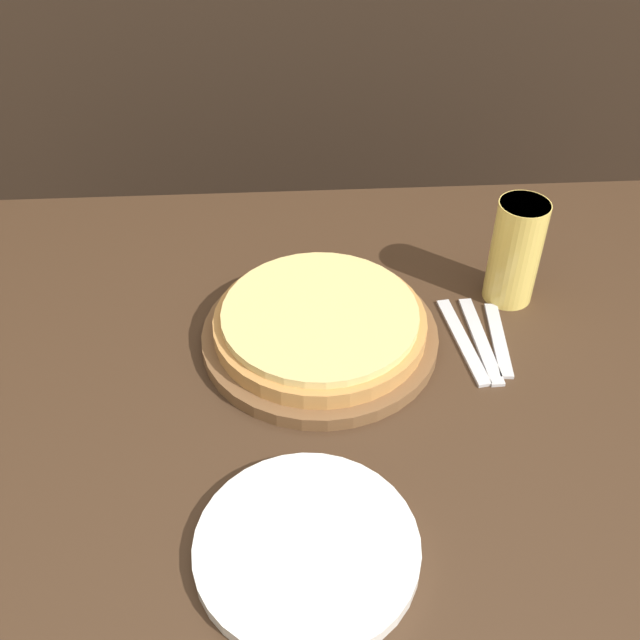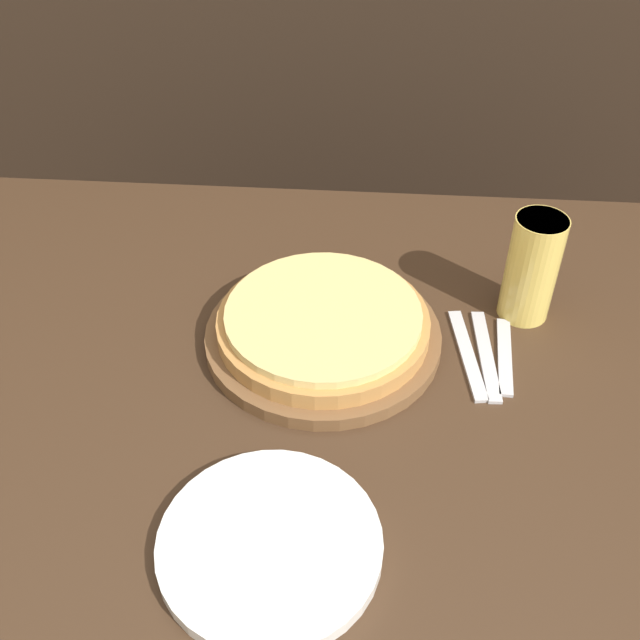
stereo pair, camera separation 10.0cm
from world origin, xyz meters
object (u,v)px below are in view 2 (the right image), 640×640
dinner_plate (266,544)px  beer_glass (530,264)px  dinner_knife (483,355)px  spoon (501,356)px  fork (464,354)px  pizza_on_board (320,328)px

dinner_plate → beer_glass: bearing=52.5°
dinner_knife → dinner_plate: bearing=-129.1°
beer_glass → dinner_knife: beer_glass is taller
dinner_knife → spoon: 0.02m
beer_glass → fork: size_ratio=0.91×
dinner_plate → spoon: 0.42m
pizza_on_board → fork: bearing=-3.5°
beer_glass → fork: (-0.08, -0.10, -0.08)m
pizza_on_board → dinner_knife: size_ratio=1.85×
fork → dinner_knife: (0.02, 0.00, 0.00)m
beer_glass → spoon: bearing=-109.9°
beer_glass → dinner_plate: size_ratio=0.67×
dinner_knife → spoon: size_ratio=1.17×
fork → spoon: size_ratio=1.17×
spoon → dinner_knife: bearing=180.0°
fork → spoon: 0.05m
pizza_on_board → spoon: 0.25m
fork → dinner_knife: 0.02m
dinner_plate → spoon: size_ratio=1.60×
pizza_on_board → spoon: size_ratio=2.17×
beer_glass → dinner_knife: size_ratio=0.91×
dinner_plate → pizza_on_board: bearing=84.3°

